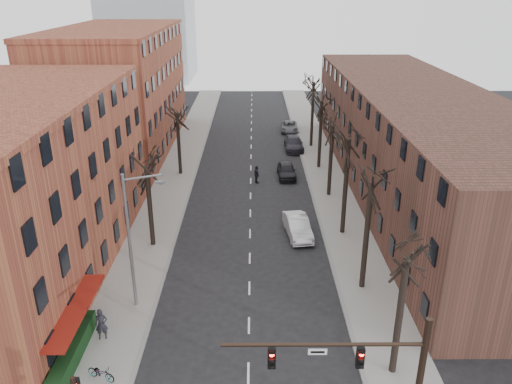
{
  "coord_description": "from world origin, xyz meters",
  "views": [
    {
      "loc": [
        0.3,
        -16.64,
        18.95
      ],
      "look_at": [
        0.49,
        19.34,
        4.0
      ],
      "focal_mm": 35.0,
      "sensor_mm": 36.0,
      "label": 1
    }
  ],
  "objects_px": {
    "pedestrian_a": "(101,324)",
    "parked_car_near": "(286,170)",
    "bicycle": "(101,373)",
    "silver_sedan": "(298,227)",
    "parked_car_mid": "(294,143)"
  },
  "relations": [
    {
      "from": "bicycle",
      "to": "parked_car_near",
      "type": "bearing_deg",
      "value": 1.96
    },
    {
      "from": "parked_car_near",
      "to": "bicycle",
      "type": "bearing_deg",
      "value": -113.09
    },
    {
      "from": "pedestrian_a",
      "to": "bicycle",
      "type": "relative_size",
      "value": 1.18
    },
    {
      "from": "parked_car_near",
      "to": "parked_car_mid",
      "type": "distance_m",
      "value": 9.74
    },
    {
      "from": "silver_sedan",
      "to": "bicycle",
      "type": "height_order",
      "value": "silver_sedan"
    },
    {
      "from": "parked_car_near",
      "to": "pedestrian_a",
      "type": "height_order",
      "value": "pedestrian_a"
    },
    {
      "from": "parked_car_near",
      "to": "bicycle",
      "type": "relative_size",
      "value": 2.8
    },
    {
      "from": "silver_sedan",
      "to": "bicycle",
      "type": "distance_m",
      "value": 19.85
    },
    {
      "from": "silver_sedan",
      "to": "pedestrian_a",
      "type": "distance_m",
      "value": 17.86
    },
    {
      "from": "parked_car_mid",
      "to": "bicycle",
      "type": "distance_m",
      "value": 41.36
    },
    {
      "from": "parked_car_mid",
      "to": "pedestrian_a",
      "type": "bearing_deg",
      "value": -111.36
    },
    {
      "from": "silver_sedan",
      "to": "pedestrian_a",
      "type": "xyz_separation_m",
      "value": [
        -12.26,
        -12.98,
        0.31
      ]
    },
    {
      "from": "pedestrian_a",
      "to": "parked_car_mid",
      "type": "bearing_deg",
      "value": 57.29
    },
    {
      "from": "parked_car_near",
      "to": "parked_car_mid",
      "type": "height_order",
      "value": "parked_car_mid"
    },
    {
      "from": "pedestrian_a",
      "to": "parked_car_near",
      "type": "bearing_deg",
      "value": 53.33
    }
  ]
}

